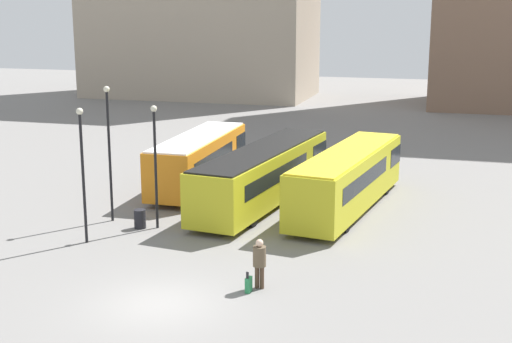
# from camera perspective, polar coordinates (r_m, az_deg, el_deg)

# --- Properties ---
(ground_plane) EXTENTS (160.00, 160.00, 0.00)m
(ground_plane) POSITION_cam_1_polar(r_m,az_deg,el_deg) (24.28, -7.77, -10.47)
(ground_plane) COLOR slate
(bus_0) EXTENTS (2.60, 10.01, 2.85)m
(bus_0) POSITION_cam_1_polar(r_m,az_deg,el_deg) (39.00, -4.56, 1.02)
(bus_0) COLOR orange
(bus_0) RESTS_ON ground_plane
(bus_1) EXTENTS (4.11, 12.72, 2.80)m
(bus_1) POSITION_cam_1_polar(r_m,az_deg,el_deg) (35.68, 0.67, -0.09)
(bus_1) COLOR gold
(bus_1) RESTS_ON ground_plane
(bus_2) EXTENTS (4.07, 11.81, 2.87)m
(bus_2) POSITION_cam_1_polar(r_m,az_deg,el_deg) (34.90, 7.40, -0.45)
(bus_2) COLOR gold
(bus_2) RESTS_ON ground_plane
(traveler) EXTENTS (0.48, 0.48, 1.80)m
(traveler) POSITION_cam_1_polar(r_m,az_deg,el_deg) (24.96, 0.28, -7.04)
(traveler) COLOR #4C3828
(traveler) RESTS_ON ground_plane
(suitcase) EXTENTS (0.18, 0.36, 0.78)m
(suitcase) POSITION_cam_1_polar(r_m,az_deg,el_deg) (24.92, -0.60, -9.03)
(suitcase) COLOR #28844C
(suitcase) RESTS_ON ground_plane
(lamp_post_0) EXTENTS (0.28, 0.28, 5.68)m
(lamp_post_0) POSITION_cam_1_polar(r_m,az_deg,el_deg) (29.97, -13.71, 0.54)
(lamp_post_0) COLOR black
(lamp_post_0) RESTS_ON ground_plane
(lamp_post_1) EXTENTS (0.28, 0.28, 5.50)m
(lamp_post_1) POSITION_cam_1_polar(r_m,az_deg,el_deg) (31.45, -8.06, 1.18)
(lamp_post_1) COLOR black
(lamp_post_1) RESTS_ON ground_plane
(lamp_post_2) EXTENTS (0.28, 0.28, 6.22)m
(lamp_post_2) POSITION_cam_1_polar(r_m,az_deg,el_deg) (32.82, -11.67, 2.20)
(lamp_post_2) COLOR black
(lamp_post_2) RESTS_ON ground_plane
(trash_bin) EXTENTS (0.52, 0.52, 0.85)m
(trash_bin) POSITION_cam_1_polar(r_m,az_deg,el_deg) (32.21, -9.27, -3.76)
(trash_bin) COLOR black
(trash_bin) RESTS_ON ground_plane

